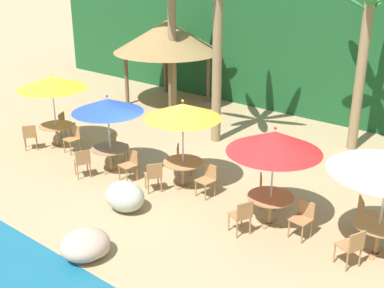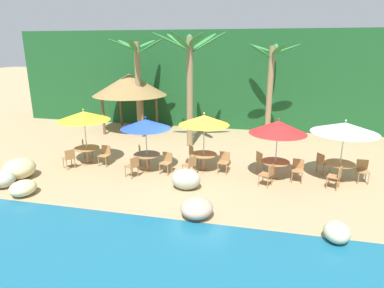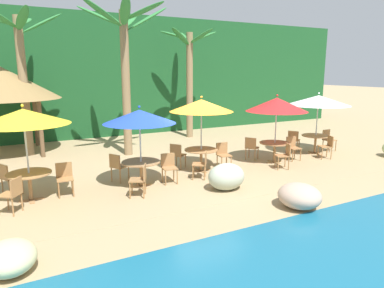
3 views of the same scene
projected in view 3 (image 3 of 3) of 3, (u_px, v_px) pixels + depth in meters
ground_plane at (201, 173)px, 11.50m from camera, size 120.00×120.00×0.00m
terrace_deck at (201, 173)px, 11.49m from camera, size 18.00×5.20×0.01m
foliage_backdrop at (119, 76)px, 18.67m from camera, size 28.00×2.40×6.00m
rock_seawall at (138, 214)px, 7.36m from camera, size 17.06×3.42×0.86m
umbrella_yellow at (23, 117)px, 8.65m from camera, size 2.24×2.24×2.49m
dining_table_yellow at (29, 178)px, 8.97m from camera, size 1.10×1.10×0.74m
chair_yellow_seaward at (65, 176)px, 9.40m from camera, size 0.45×0.46×0.87m
chair_yellow_inland at (8, 177)px, 9.38m from camera, size 0.58×0.57×0.87m
chair_yellow_left at (13, 193)px, 8.15m from camera, size 0.59×0.59×0.87m
umbrella_blue at (140, 117)px, 9.79m from camera, size 2.04×2.04×2.34m
dining_table_blue at (141, 166)px, 10.08m from camera, size 1.10×1.10×0.74m
chair_blue_seaward at (169, 166)px, 10.46m from camera, size 0.48×0.48×0.87m
chair_blue_inland at (118, 166)px, 10.48m from camera, size 0.58×0.57×0.87m
chair_blue_left at (141, 178)px, 9.27m from camera, size 0.57×0.57×0.87m
umbrella_orange at (201, 106)px, 11.30m from camera, size 2.07×2.07×2.50m
dining_table_orange at (201, 153)px, 11.62m from camera, size 1.10×1.10×0.74m
chair_orange_seaward at (223, 153)px, 12.02m from camera, size 0.47×0.47×0.87m
chair_orange_inland at (177, 154)px, 11.92m from camera, size 0.59×0.59×0.87m
chair_orange_left at (202, 163)px, 10.80m from camera, size 0.59×0.59×0.87m
umbrella_red at (277, 105)px, 12.41m from camera, size 2.18×2.18×2.47m
dining_table_red at (275, 146)px, 12.71m from camera, size 1.10×1.10×0.74m
chair_red_seaward at (293, 146)px, 13.12m from camera, size 0.46×0.47×0.87m
chair_red_inland at (251, 147)px, 13.06m from camera, size 0.59×0.59×0.87m
chair_red_left at (285, 154)px, 11.91m from camera, size 0.56×0.56×0.87m
umbrella_white at (318, 100)px, 13.82m from camera, size 2.45×2.45×2.45m
dining_table_white at (316, 138)px, 14.13m from camera, size 1.10×1.10×0.74m
chair_white_seaward at (328, 138)px, 14.64m from camera, size 0.43×0.44×0.87m
chair_white_inland at (294, 139)px, 14.48m from camera, size 0.59×0.59×0.87m
chair_white_left at (327, 145)px, 13.33m from camera, size 0.56×0.55×0.87m
palm_tree_nearest at (21, 61)px, 13.24m from camera, size 3.14×3.23×5.49m
palm_tree_second at (124, 50)px, 13.25m from camera, size 3.55×3.66×5.74m
palm_tree_third at (189, 68)px, 17.09m from camera, size 2.77×2.77×5.22m
palapa_hut at (0, 83)px, 13.57m from camera, size 4.44×4.44×3.48m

